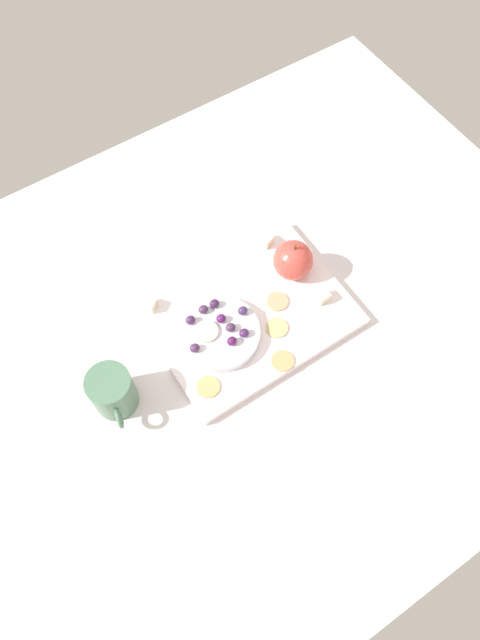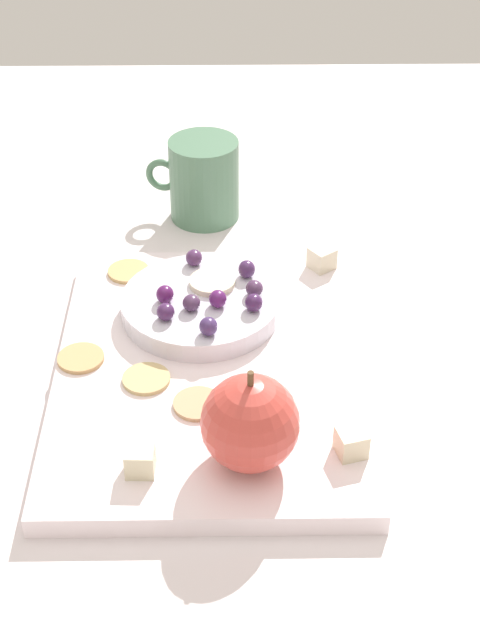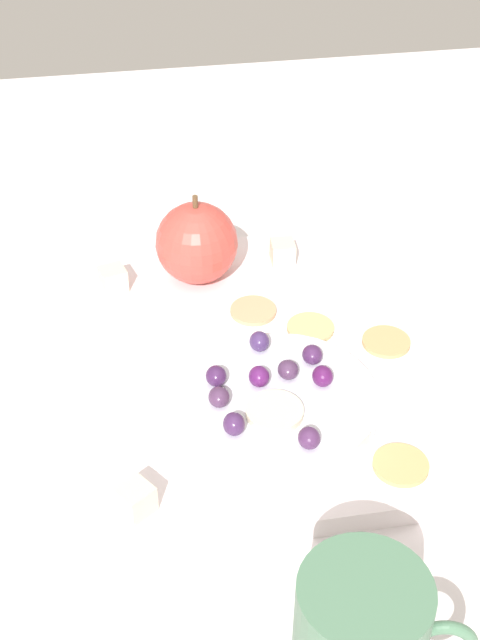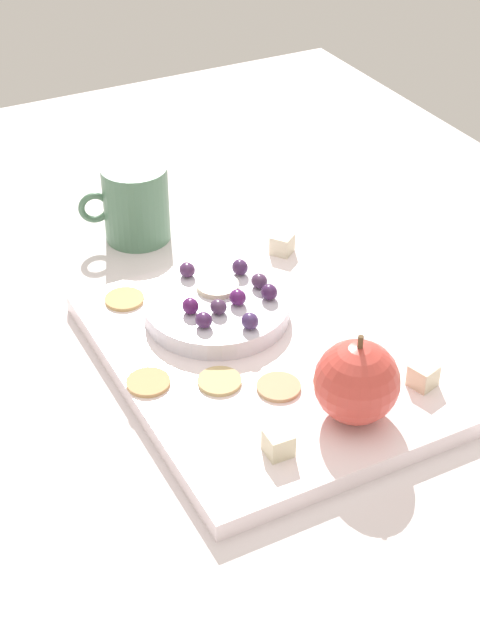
% 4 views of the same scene
% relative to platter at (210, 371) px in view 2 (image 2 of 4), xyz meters
% --- Properties ---
extents(table, '(1.45, 1.10, 0.03)m').
position_rel_platter_xyz_m(table, '(-0.04, -0.01, -0.03)').
color(table, silver).
rests_on(table, ground).
extents(platter, '(0.37, 0.28, 0.02)m').
position_rel_platter_xyz_m(platter, '(0.00, 0.00, 0.00)').
color(platter, white).
rests_on(platter, table).
extents(serving_dish, '(0.15, 0.15, 0.02)m').
position_rel_platter_xyz_m(serving_dish, '(-0.07, -0.01, 0.02)').
color(serving_dish, silver).
rests_on(serving_dish, platter).
extents(apple_whole, '(0.08, 0.08, 0.08)m').
position_rel_platter_xyz_m(apple_whole, '(0.12, 0.03, 0.05)').
color(apple_whole, '#CB443A').
rests_on(apple_whole, platter).
extents(apple_stem, '(0.01, 0.01, 0.01)m').
position_rel_platter_xyz_m(apple_stem, '(0.12, 0.03, 0.09)').
color(apple_stem, brown).
rests_on(apple_stem, apple_whole).
extents(cheese_cube_0, '(0.03, 0.03, 0.02)m').
position_rel_platter_xyz_m(cheese_cube_0, '(-0.15, 0.11, 0.02)').
color(cheese_cube_0, beige).
rests_on(cheese_cube_0, platter).
extents(cheese_cube_1, '(0.03, 0.03, 0.02)m').
position_rel_platter_xyz_m(cheese_cube_1, '(0.12, 0.12, 0.02)').
color(cheese_cube_1, beige).
rests_on(cheese_cube_1, platter).
extents(cheese_cube_2, '(0.02, 0.02, 0.02)m').
position_rel_platter_xyz_m(cheese_cube_2, '(0.13, -0.05, 0.02)').
color(cheese_cube_2, beige).
rests_on(cheese_cube_2, platter).
extents(cracker_0, '(0.04, 0.04, 0.00)m').
position_rel_platter_xyz_m(cracker_0, '(-0.01, -0.12, 0.01)').
color(cracker_0, tan).
rests_on(cracker_0, platter).
extents(cracker_1, '(0.04, 0.04, 0.00)m').
position_rel_platter_xyz_m(cracker_1, '(0.02, -0.06, 0.01)').
color(cracker_1, tan).
rests_on(cracker_1, platter).
extents(cracker_2, '(0.04, 0.04, 0.00)m').
position_rel_platter_xyz_m(cracker_2, '(-0.15, -0.09, 0.01)').
color(cracker_2, tan).
rests_on(cracker_2, platter).
extents(cracker_3, '(0.04, 0.04, 0.00)m').
position_rel_platter_xyz_m(cracker_3, '(0.06, -0.01, 0.01)').
color(cracker_3, tan).
rests_on(cracker_3, platter).
extents(grape_0, '(0.02, 0.02, 0.02)m').
position_rel_platter_xyz_m(grape_0, '(-0.13, -0.02, 0.04)').
color(grape_0, '#4B2952').
rests_on(grape_0, serving_dish).
extents(grape_1, '(0.02, 0.02, 0.02)m').
position_rel_platter_xyz_m(grape_1, '(-0.05, -0.02, 0.04)').
color(grape_1, '#492D4E').
rests_on(grape_1, serving_dish).
extents(grape_2, '(0.02, 0.02, 0.02)m').
position_rel_platter_xyz_m(grape_2, '(-0.08, 0.04, 0.04)').
color(grape_2, '#4A2D4E').
rests_on(grape_2, serving_dish).
extents(grape_3, '(0.02, 0.02, 0.02)m').
position_rel_platter_xyz_m(grape_3, '(-0.02, -0.00, 0.04)').
color(grape_3, '#422B5C').
rests_on(grape_3, serving_dish).
extents(grape_4, '(0.02, 0.02, 0.02)m').
position_rel_platter_xyz_m(grape_4, '(-0.07, -0.04, 0.04)').
color(grape_4, '#4F1750').
rests_on(grape_4, serving_dish).
extents(grape_5, '(0.02, 0.02, 0.02)m').
position_rel_platter_xyz_m(grape_5, '(-0.05, 0.04, 0.04)').
color(grape_5, '#401F4C').
rests_on(grape_5, serving_dish).
extents(grape_6, '(0.02, 0.02, 0.02)m').
position_rel_platter_xyz_m(grape_6, '(-0.11, 0.04, 0.04)').
color(grape_6, '#442551').
rests_on(grape_6, serving_dish).
extents(grape_7, '(0.02, 0.02, 0.02)m').
position_rel_platter_xyz_m(grape_7, '(-0.06, 0.01, 0.04)').
color(grape_7, '#531A5A').
rests_on(grape_7, serving_dish).
extents(grape_8, '(0.02, 0.02, 0.02)m').
position_rel_platter_xyz_m(grape_8, '(-0.04, -0.04, 0.04)').
color(grape_8, '#43224D').
rests_on(grape_8, serving_dish).
extents(apple_slice_0, '(0.05, 0.05, 0.01)m').
position_rel_platter_xyz_m(apple_slice_0, '(-0.10, 0.00, 0.03)').
color(apple_slice_0, beige).
rests_on(apple_slice_0, serving_dish).
extents(cup, '(0.08, 0.11, 0.10)m').
position_rel_platter_xyz_m(cup, '(-0.30, -0.01, 0.04)').
color(cup, '#4C7659').
rests_on(cup, table).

